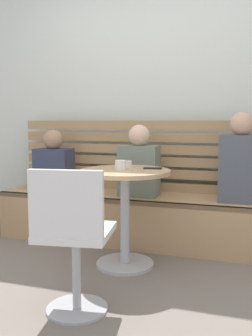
{
  "coord_description": "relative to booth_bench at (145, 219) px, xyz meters",
  "views": [
    {
      "loc": [
        0.88,
        -2.03,
        1.1
      ],
      "look_at": [
        -0.0,
        0.66,
        0.75
      ],
      "focal_mm": 40.56,
      "sensor_mm": 36.0,
      "label": 1
    }
  ],
  "objects": [
    {
      "name": "booth_bench",
      "position": [
        0.0,
        0.0,
        0.0
      ],
      "size": [
        2.7,
        0.52,
        0.44
      ],
      "color": "tan",
      "rests_on": "ground"
    },
    {
      "name": "person_child_middle",
      "position": [
        -0.9,
        -0.01,
        0.47
      ],
      "size": [
        0.34,
        0.22,
        0.58
      ],
      "color": "#333851",
      "rests_on": "booth_bench"
    },
    {
      "name": "cup_ceramic_white",
      "position": [
        -0.04,
        -0.57,
        0.55
      ],
      "size": [
        0.08,
        0.08,
        0.07
      ],
      "primitive_type": "cylinder",
      "color": "white",
      "rests_on": "cafe_table"
    },
    {
      "name": "person_child_left",
      "position": [
        -0.04,
        -0.03,
        0.5
      ],
      "size": [
        0.34,
        0.22,
        0.63
      ],
      "color": "slate",
      "rests_on": "booth_bench"
    },
    {
      "name": "cup_espresso_small",
      "position": [
        -0.01,
        -0.44,
        0.55
      ],
      "size": [
        0.06,
        0.06,
        0.05
      ],
      "primitive_type": "cylinder",
      "color": "silver",
      "rests_on": "cafe_table"
    },
    {
      "name": "person_adult",
      "position": [
        0.81,
        -0.02,
        0.55
      ],
      "size": [
        0.34,
        0.22,
        0.73
      ],
      "color": "#4C515B",
      "rests_on": "booth_bench"
    },
    {
      "name": "cafe_table",
      "position": [
        -0.0,
        -0.57,
        0.3
      ],
      "size": [
        0.68,
        0.68,
        0.74
      ],
      "color": "#ADADB2",
      "rests_on": "ground"
    },
    {
      "name": "phone_on_table",
      "position": [
        0.18,
        -0.44,
        0.52
      ],
      "size": [
        0.15,
        0.09,
        0.01
      ],
      "primitive_type": "cube",
      "rotation": [
        0.0,
        0.0,
        1.72
      ],
      "color": "black",
      "rests_on": "cafe_table"
    },
    {
      "name": "booth_backrest",
      "position": [
        0.0,
        0.24,
        0.56
      ],
      "size": [
        2.65,
        0.04,
        0.67
      ],
      "color": "#A68157",
      "rests_on": "booth_bench"
    },
    {
      "name": "ground",
      "position": [
        0.0,
        -1.2,
        -0.22
      ],
      "size": [
        8.0,
        8.0,
        0.0
      ],
      "primitive_type": "plane",
      "color": "#70665B"
    },
    {
      "name": "white_chair",
      "position": [
        -0.04,
        -1.38,
        0.24
      ],
      "size": [
        0.46,
        0.46,
        0.85
      ],
      "color": "#ADADB2",
      "rests_on": "ground"
    },
    {
      "name": "back_wall",
      "position": [
        0.0,
        0.44,
        1.23
      ],
      "size": [
        5.2,
        0.1,
        2.9
      ],
      "primitive_type": "cube",
      "color": "silver",
      "rests_on": "ground"
    }
  ]
}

